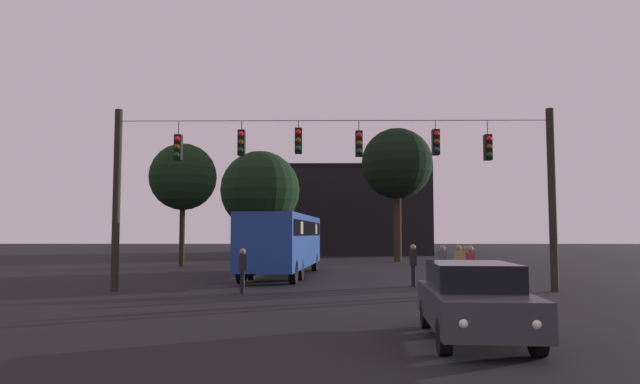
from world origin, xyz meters
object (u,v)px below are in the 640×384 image
pedestrian_crossing_left (459,264)px  pedestrian_trailing (242,268)px  tree_left_silhouette (397,164)px  tree_behind_building (183,177)px  car_near_right (474,300)px  pedestrian_crossing_center (466,264)px  pedestrian_crossing_right (413,262)px  pedestrian_near_bus (470,267)px  city_bus (284,238)px  tree_right_far (260,190)px  pedestrian_far_side (443,263)px

pedestrian_crossing_left → pedestrian_trailing: 8.30m
pedestrian_trailing → tree_left_silhouette: (8.29, 21.75, 6.42)m
tree_behind_building → car_near_right: bearing=-63.6°
pedestrian_crossing_left → pedestrian_crossing_center: (0.50, 0.95, -0.04)m
pedestrian_crossing_right → pedestrian_near_bus: bearing=-61.5°
pedestrian_near_bus → pedestrian_crossing_left: bearing=88.0°
car_near_right → tree_left_silhouette: bearing=85.5°
pedestrian_crossing_left → tree_left_silhouette: tree_left_silhouette is taller
pedestrian_crossing_right → tree_left_silhouette: tree_left_silhouette is taller
pedestrian_crossing_left → tree_behind_building: size_ratio=0.21×
city_bus → tree_behind_building: size_ratio=1.40×
tree_left_silhouette → tree_right_far: bearing=165.0°
tree_right_far → tree_left_silhouette: bearing=-15.0°
pedestrian_trailing → pedestrian_far_side: (7.71, 3.01, 0.02)m
car_near_right → pedestrian_crossing_left: (2.18, 10.42, 0.14)m
tree_right_far → pedestrian_far_side: bearing=-65.0°
car_near_right → pedestrian_far_side: pedestrian_far_side is taller
city_bus → pedestrian_trailing: (-0.86, -7.90, -0.98)m
car_near_right → pedestrian_crossing_left: size_ratio=2.66×
pedestrian_crossing_center → tree_right_far: tree_right_far is taller
pedestrian_crossing_left → tree_right_far: tree_right_far is taller
car_near_right → pedestrian_crossing_center: size_ratio=2.77×
pedestrian_crossing_center → pedestrian_trailing: bearing=-161.9°
car_near_right → pedestrian_crossing_right: 11.30m
car_near_right → tree_behind_building: tree_behind_building is taller
city_bus → pedestrian_far_side: bearing=-35.5°
city_bus → pedestrian_crossing_center: size_ratio=6.98×
pedestrian_crossing_left → pedestrian_far_side: bearing=108.3°
pedestrian_crossing_center → tree_behind_building: tree_behind_building is taller
pedestrian_trailing → tree_behind_building: tree_behind_building is taller
car_near_right → pedestrian_crossing_right: size_ratio=2.65×
pedestrian_far_side → tree_behind_building: 19.79m
pedestrian_crossing_right → pedestrian_trailing: pedestrian_crossing_right is taller
city_bus → tree_right_far: (-3.19, 16.70, 3.69)m
pedestrian_crossing_left → pedestrian_crossing_right: pedestrian_crossing_right is taller
tree_left_silhouette → pedestrian_far_side: bearing=-91.8°
pedestrian_crossing_center → tree_left_silhouette: bearing=90.9°
pedestrian_crossing_center → pedestrian_near_bus: pedestrian_near_bus is taller
pedestrian_crossing_left → city_bus: bearing=140.2°
tree_left_silhouette → pedestrian_crossing_center: bearing=-89.1°
tree_right_far → tree_behind_building: bearing=-115.2°
tree_left_silhouette → tree_behind_building: bearing=-158.8°
pedestrian_crossing_left → pedestrian_crossing_center: bearing=62.0°
car_near_right → pedestrian_far_side: (1.80, 11.57, 0.11)m
pedestrian_crossing_left → tree_right_far: (-10.42, 22.73, 4.61)m
city_bus → pedestrian_crossing_right: size_ratio=6.67×
pedestrian_crossing_center → city_bus: bearing=146.7°
pedestrian_far_side → tree_right_far: tree_right_far is taller
pedestrian_far_side → tree_left_silhouette: tree_left_silhouette is taller
tree_behind_building → pedestrian_trailing: bearing=-68.5°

